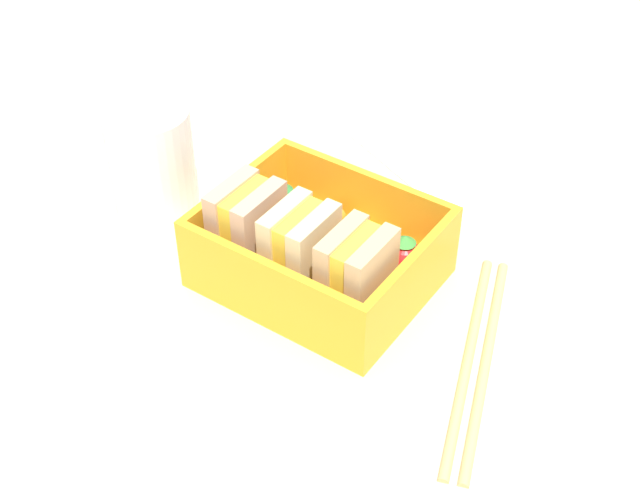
% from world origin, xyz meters
% --- Properties ---
extents(ground_plane, '(1.20, 1.20, 0.02)m').
position_xyz_m(ground_plane, '(0.00, 0.00, -0.01)').
color(ground_plane, beige).
extents(bento_tray, '(0.15, 0.12, 0.01)m').
position_xyz_m(bento_tray, '(0.00, 0.00, 0.01)').
color(bento_tray, gold).
rests_on(bento_tray, ground_plane).
extents(bento_rim, '(0.15, 0.12, 0.05)m').
position_xyz_m(bento_rim, '(0.00, 0.00, 0.03)').
color(bento_rim, gold).
rests_on(bento_rim, bento_tray).
extents(sandwich_left, '(0.04, 0.05, 0.06)m').
position_xyz_m(sandwich_left, '(-0.04, 0.02, 0.04)').
color(sandwich_left, tan).
rests_on(sandwich_left, bento_tray).
extents(sandwich_center_left, '(0.04, 0.05, 0.06)m').
position_xyz_m(sandwich_center_left, '(0.00, 0.02, 0.04)').
color(sandwich_center_left, '#DCBE86').
rests_on(sandwich_center_left, bento_tray).
extents(sandwich_center, '(0.04, 0.05, 0.06)m').
position_xyz_m(sandwich_center, '(0.04, 0.02, 0.04)').
color(sandwich_center, tan).
rests_on(sandwich_center, bento_tray).
extents(strawberry_left, '(0.03, 0.03, 0.03)m').
position_xyz_m(strawberry_left, '(-0.05, -0.03, 0.03)').
color(strawberry_left, red).
rests_on(strawberry_left, bento_tray).
extents(carrot_stick_left, '(0.04, 0.04, 0.01)m').
position_xyz_m(carrot_stick_left, '(-0.02, -0.03, 0.02)').
color(carrot_stick_left, orange).
rests_on(carrot_stick_left, bento_tray).
extents(carrot_stick_far_left, '(0.02, 0.04, 0.01)m').
position_xyz_m(carrot_stick_far_left, '(0.02, -0.03, 0.02)').
color(carrot_stick_far_left, orange).
rests_on(carrot_stick_far_left, bento_tray).
extents(strawberry_far_left, '(0.03, 0.03, 0.03)m').
position_xyz_m(strawberry_far_left, '(0.05, -0.03, 0.03)').
color(strawberry_far_left, red).
rests_on(strawberry_far_left, bento_tray).
extents(chopstick_pair, '(0.08, 0.19, 0.01)m').
position_xyz_m(chopstick_pair, '(-0.13, 0.01, 0.00)').
color(chopstick_pair, tan).
rests_on(chopstick_pair, ground_plane).
extents(drinking_glass, '(0.07, 0.07, 0.08)m').
position_xyz_m(drinking_glass, '(0.16, 0.00, 0.04)').
color(drinking_glass, white).
rests_on(drinking_glass, ground_plane).
extents(folded_napkin, '(0.17, 0.14, 0.00)m').
position_xyz_m(folded_napkin, '(-0.00, -0.18, 0.00)').
color(folded_napkin, white).
rests_on(folded_napkin, ground_plane).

